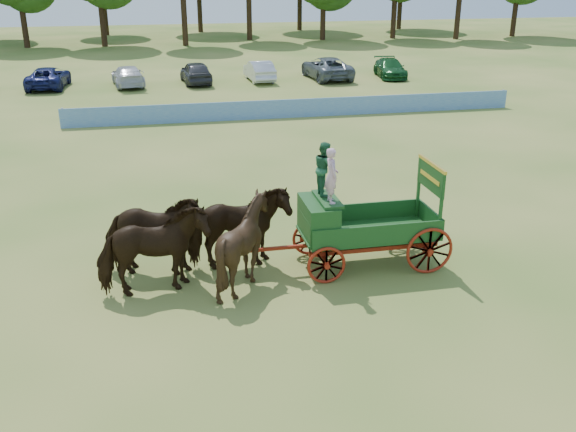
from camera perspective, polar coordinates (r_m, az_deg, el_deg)
The scene contains 8 objects.
ground at distance 21.22m, azimuth 14.31°, elevation -2.00°, with size 160.00×160.00×0.00m, color #A4964A.
horse_lead_left at distance 17.15m, azimuth -11.90°, elevation -3.12°, with size 1.31×2.88×2.44m, color black.
horse_lead_right at distance 18.16m, azimuth -11.95°, elevation -1.69°, with size 1.31×2.88×2.44m, color black.
horse_wheel_left at distance 17.27m, azimuth -3.93°, elevation -2.48°, with size 1.97×2.22×2.44m, color black.
horse_wheel_right at distance 18.28m, azimuth -4.42°, elevation -1.11°, with size 1.31×2.88×2.44m, color black.
farm_dray at distance 18.23m, azimuth 5.04°, elevation 0.15°, with size 6.00×2.00×3.68m.
sponsor_banner at distance 37.07m, azimuth 0.87°, elevation 9.56°, with size 26.00×0.08×1.05m, color #2162B2.
parked_cars at distance 48.14m, azimuth -9.36°, elevation 12.36°, with size 37.25×6.66×1.63m.
Camera 1 is at (-9.01, -17.36, 8.26)m, focal length 40.00 mm.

